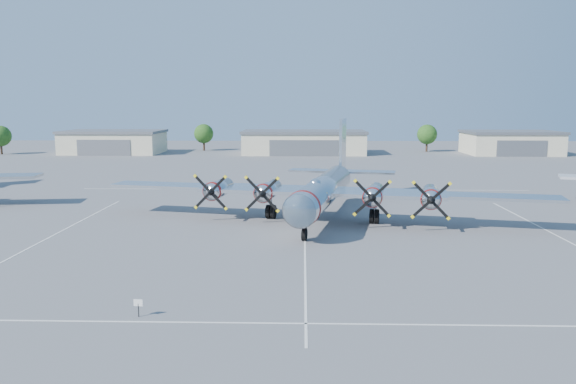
{
  "coord_description": "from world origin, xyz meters",
  "views": [
    {
      "loc": [
        -0.19,
        -49.82,
        11.26
      ],
      "look_at": [
        -1.59,
        2.15,
        3.2
      ],
      "focal_mm": 35.0,
      "sensor_mm": 36.0,
      "label": 1
    }
  ],
  "objects_px": {
    "tree_west": "(204,134)",
    "tree_far_west": "(0,136)",
    "info_placard": "(138,305)",
    "hangar_west": "(114,142)",
    "main_bomber_b29": "(325,217)",
    "tree_east": "(427,134)",
    "hangar_center": "(304,142)",
    "hangar_east": "(510,142)"
  },
  "relations": [
    {
      "from": "hangar_east",
      "to": "main_bomber_b29",
      "type": "height_order",
      "value": "hangar_east"
    },
    {
      "from": "tree_east",
      "to": "info_placard",
      "type": "relative_size",
      "value": 6.8
    },
    {
      "from": "hangar_west",
      "to": "tree_west",
      "type": "height_order",
      "value": "tree_west"
    },
    {
      "from": "hangar_center",
      "to": "hangar_west",
      "type": "bearing_deg",
      "value": 180.0
    },
    {
      "from": "hangar_east",
      "to": "info_placard",
      "type": "height_order",
      "value": "hangar_east"
    },
    {
      "from": "hangar_west",
      "to": "tree_east",
      "type": "distance_m",
      "value": 75.26
    },
    {
      "from": "hangar_west",
      "to": "main_bomber_b29",
      "type": "distance_m",
      "value": 89.26
    },
    {
      "from": "tree_west",
      "to": "main_bomber_b29",
      "type": "bearing_deg",
      "value": -72.12
    },
    {
      "from": "main_bomber_b29",
      "to": "info_placard",
      "type": "distance_m",
      "value": 29.58
    },
    {
      "from": "hangar_center",
      "to": "hangar_east",
      "type": "distance_m",
      "value": 48.0
    },
    {
      "from": "hangar_east",
      "to": "main_bomber_b29",
      "type": "relative_size",
      "value": 0.47
    },
    {
      "from": "hangar_west",
      "to": "tree_far_west",
      "type": "bearing_deg",
      "value": -170.99
    },
    {
      "from": "hangar_east",
      "to": "info_placard",
      "type": "relative_size",
      "value": 21.09
    },
    {
      "from": "hangar_west",
      "to": "tree_west",
      "type": "relative_size",
      "value": 3.4
    },
    {
      "from": "tree_far_west",
      "to": "info_placard",
      "type": "xyz_separation_m",
      "value": [
        61.01,
        -99.28,
        -3.53
      ]
    },
    {
      "from": "hangar_west",
      "to": "tree_east",
      "type": "relative_size",
      "value": 3.4
    },
    {
      "from": "hangar_west",
      "to": "hangar_east",
      "type": "distance_m",
      "value": 93.0
    },
    {
      "from": "hangar_center",
      "to": "tree_far_west",
      "type": "bearing_deg",
      "value": -176.76
    },
    {
      "from": "tree_east",
      "to": "main_bomber_b29",
      "type": "relative_size",
      "value": 0.15
    },
    {
      "from": "hangar_east",
      "to": "main_bomber_b29",
      "type": "bearing_deg",
      "value": -121.23
    },
    {
      "from": "hangar_west",
      "to": "tree_far_west",
      "type": "xyz_separation_m",
      "value": [
        -25.0,
        -3.96,
        1.51
      ]
    },
    {
      "from": "main_bomber_b29",
      "to": "hangar_west",
      "type": "bearing_deg",
      "value": 133.55
    },
    {
      "from": "hangar_west",
      "to": "main_bomber_b29",
      "type": "xyz_separation_m",
      "value": [
        47.04,
        -75.81,
        -2.71
      ]
    },
    {
      "from": "hangar_center",
      "to": "main_bomber_b29",
      "type": "distance_m",
      "value": 75.88
    },
    {
      "from": "tree_west",
      "to": "tree_far_west",
      "type": "bearing_deg",
      "value": -165.07
    },
    {
      "from": "hangar_west",
      "to": "tree_far_west",
      "type": "distance_m",
      "value": 25.36
    },
    {
      "from": "hangar_center",
      "to": "tree_east",
      "type": "height_order",
      "value": "tree_east"
    },
    {
      "from": "tree_west",
      "to": "hangar_west",
      "type": "bearing_deg",
      "value": -158.11
    },
    {
      "from": "tree_west",
      "to": "main_bomber_b29",
      "type": "height_order",
      "value": "tree_west"
    },
    {
      "from": "tree_west",
      "to": "info_placard",
      "type": "relative_size",
      "value": 6.8
    },
    {
      "from": "hangar_east",
      "to": "tree_far_west",
      "type": "distance_m",
      "value": 118.08
    },
    {
      "from": "tree_far_west",
      "to": "hangar_west",
      "type": "bearing_deg",
      "value": 9.01
    },
    {
      "from": "hangar_west",
      "to": "main_bomber_b29",
      "type": "height_order",
      "value": "hangar_west"
    },
    {
      "from": "hangar_center",
      "to": "tree_far_west",
      "type": "distance_m",
      "value": 70.13
    },
    {
      "from": "hangar_west",
      "to": "main_bomber_b29",
      "type": "bearing_deg",
      "value": -58.18
    },
    {
      "from": "hangar_east",
      "to": "tree_west",
      "type": "height_order",
      "value": "tree_west"
    },
    {
      "from": "hangar_east",
      "to": "tree_far_west",
      "type": "bearing_deg",
      "value": -178.08
    },
    {
      "from": "info_placard",
      "to": "tree_west",
      "type": "bearing_deg",
      "value": 105.09
    },
    {
      "from": "tree_west",
      "to": "tree_east",
      "type": "relative_size",
      "value": 1.0
    },
    {
      "from": "hangar_east",
      "to": "tree_east",
      "type": "height_order",
      "value": "tree_east"
    },
    {
      "from": "hangar_west",
      "to": "tree_west",
      "type": "bearing_deg",
      "value": 21.89
    },
    {
      "from": "hangar_east",
      "to": "info_placard",
      "type": "distance_m",
      "value": 117.95
    }
  ]
}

